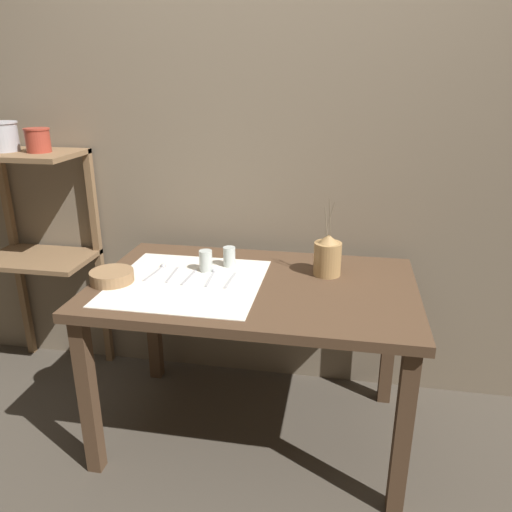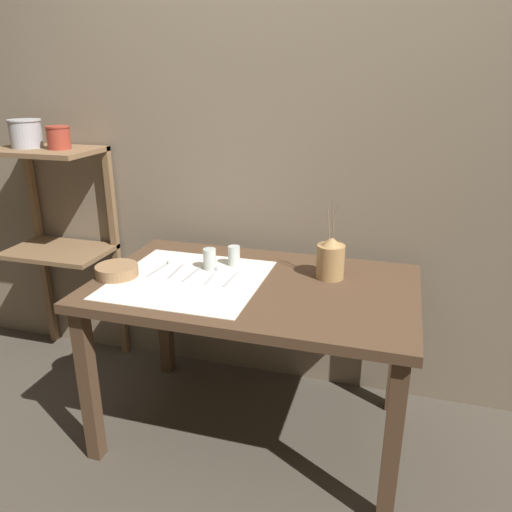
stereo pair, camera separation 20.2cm
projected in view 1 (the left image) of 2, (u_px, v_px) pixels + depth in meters
ground_plane at (254, 430)px, 2.32m from camera, size 12.00×12.00×0.00m
stone_wall_back at (273, 154)px, 2.39m from camera, size 7.00×0.06×2.40m
wooden_table at (254, 303)px, 2.10m from camera, size 1.33×0.82×0.75m
wooden_shelf_unit at (38, 223)px, 2.54m from camera, size 0.53×0.35×1.21m
linen_cloth at (187, 282)px, 2.07m from camera, size 0.61×0.60×0.00m
pitcher_with_flowers at (328, 256)px, 2.13m from camera, size 0.12×0.12×0.34m
wooden_bowl at (112, 277)px, 2.07m from camera, size 0.18×0.18×0.05m
glass_tumbler_near at (206, 261)px, 2.17m from camera, size 0.06×0.06×0.09m
glass_tumbler_far at (229, 257)px, 2.23m from camera, size 0.05×0.05×0.09m
spoon_inner at (160, 269)px, 2.20m from camera, size 0.04×0.18×0.02m
fork_inner at (172, 275)px, 2.14m from camera, size 0.02×0.17×0.00m
knife_center at (189, 277)px, 2.12m from camera, size 0.02×0.17×0.00m
spoon_outer at (213, 274)px, 2.15m from camera, size 0.03×0.18×0.02m
fork_outer at (230, 280)px, 2.08m from camera, size 0.02×0.17×0.00m
metal_pot_large at (1, 136)px, 2.37m from camera, size 0.16×0.16×0.14m
metal_pot_small at (38, 139)px, 2.34m from camera, size 0.12×0.12×0.11m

